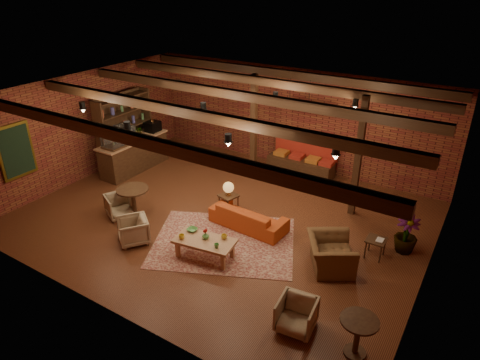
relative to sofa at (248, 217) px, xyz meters
The scene contains 29 objects.
floor 0.87m from the sofa, behind, with size 10.00×10.00×0.00m, color #351A0D.
ceiling 3.03m from the sofa, behind, with size 10.00×8.00×0.02m, color black.
wall_back 4.34m from the sofa, 101.41° to the left, with size 10.00×0.02×3.20m, color maroon.
wall_front 4.23m from the sofa, 101.74° to the right, with size 10.00×0.02×3.20m, color maroon.
wall_left 5.97m from the sofa, behind, with size 0.02×8.00×3.20m, color maroon.
wall_right 4.38m from the sofa, ahead, with size 0.02×8.00×3.20m, color maroon.
ceiling_beams 2.91m from the sofa, behind, with size 9.80×6.40×0.22m, color black, non-canonical shape.
ceiling_pipe 3.16m from the sofa, 116.28° to the left, with size 0.12×0.12×9.60m, color black.
post_left 3.29m from the sofa, 118.09° to the left, with size 0.16×0.16×3.20m, color black.
post_right 3.14m from the sofa, 46.10° to the left, with size 0.16×0.16×3.20m, color black.
service_counter 5.06m from the sofa, 167.85° to the left, with size 0.80×2.50×1.60m, color black, non-canonical shape.
plant_counter 5.07m from the sofa, 165.36° to the left, with size 0.35×0.39×0.30m, color #337F33.
shelving_hutch 5.52m from the sofa, 167.71° to the left, with size 0.52×2.00×2.40m, color black, non-canonical shape.
chalkboard_menu 6.31m from the sofa, 158.70° to the right, with size 0.08×0.96×1.46m, color black.
banquette 3.62m from the sofa, 93.47° to the left, with size 2.10×0.70×1.00m, color #AA291C, non-canonical shape.
service_sign 3.78m from the sofa, 93.97° to the left, with size 0.86×0.06×0.30m, color orange.
ceiling_spotlights 2.70m from the sofa, behind, with size 6.40×4.40×0.28m, color black, non-canonical shape.
rug 0.94m from the sofa, 99.41° to the right, with size 3.29×2.52×0.01m, color maroon.
sofa is the anchor object (origin of this frame).
coffee_table 1.62m from the sofa, 96.58° to the right, with size 1.44×0.86×0.72m.
side_table_lamp 0.96m from the sofa, 158.35° to the left, with size 0.53×0.53×0.91m.
round_table_left 3.00m from the sofa, 156.71° to the right, with size 0.82×0.82×0.85m.
armchair_a 3.41m from the sofa, 157.27° to the right, with size 0.66×0.61×0.67m, color #C0B295.
armchair_b 2.82m from the sofa, 134.48° to the right, with size 0.67×0.63×0.69m, color #C0B295.
armchair_right 2.40m from the sofa, 11.27° to the right, with size 1.08×0.70×0.94m, color brown.
side_table_book 3.10m from the sofa, ahead, with size 0.42×0.42×0.49m.
round_table_right 4.35m from the sofa, 34.58° to the right, with size 0.64×0.64×0.75m.
armchair_far 3.51m from the sofa, 44.93° to the right, with size 0.66×0.62×0.68m, color #C0B295.
plant_tall 3.87m from the sofa, 15.61° to the left, with size 1.53×1.53×2.74m, color #4C7F4C.
Camera 1 is at (5.51, -7.98, 5.84)m, focal length 32.00 mm.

